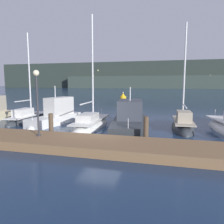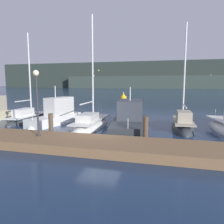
{
  "view_description": "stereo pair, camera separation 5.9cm",
  "coord_description": "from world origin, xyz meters",
  "views": [
    {
      "loc": [
        4.09,
        -12.67,
        3.34
      ],
      "look_at": [
        0.0,
        2.95,
        1.2
      ],
      "focal_mm": 35.0,
      "sensor_mm": 36.0,
      "label": 1
    },
    {
      "loc": [
        4.15,
        -12.66,
        3.34
      ],
      "look_at": [
        0.0,
        2.95,
        1.2
      ],
      "focal_mm": 35.0,
      "sensor_mm": 36.0,
      "label": 2
    }
  ],
  "objects": [
    {
      "name": "mooring_pile_3",
      "position": [
        2.92,
        -0.8,
        0.76
      ],
      "size": [
        0.28,
        0.28,
        1.52
      ],
      "primitive_type": "cylinder",
      "color": "#4C3D2D",
      "rests_on": "ground"
    },
    {
      "name": "channel_buoy",
      "position": [
        -2.44,
        18.69,
        0.77
      ],
      "size": [
        1.36,
        1.36,
        2.04
      ],
      "color": "gold",
      "rests_on": "ground"
    },
    {
      "name": "dock_lamppost",
      "position": [
        -2.8,
        -2.31,
        2.88
      ],
      "size": [
        0.32,
        0.32,
        3.59
      ],
      "color": "#2D2D33",
      "rests_on": "dock"
    },
    {
      "name": "sailboat_berth_5",
      "position": [
        -1.62,
        2.8,
        0.11
      ],
      "size": [
        2.12,
        6.59,
        9.08
      ],
      "color": "white",
      "rests_on": "ground"
    },
    {
      "name": "mooring_pile_2",
      "position": [
        -2.92,
        -0.8,
        0.74
      ],
      "size": [
        0.28,
        0.28,
        1.49
      ],
      "primitive_type": "cylinder",
      "color": "#4C3D2D",
      "rests_on": "ground"
    },
    {
      "name": "sailboat_berth_3",
      "position": [
        -7.9,
        3.84,
        0.12
      ],
      "size": [
        1.74,
        5.95,
        8.31
      ],
      "color": "#2D3338",
      "rests_on": "ground"
    },
    {
      "name": "hillside_backdrop",
      "position": [
        1.29,
        138.18,
        8.08
      ],
      "size": [
        240.0,
        23.0,
        17.55
      ],
      "color": "#28332D",
      "rests_on": "ground"
    },
    {
      "name": "motorboat_berth_4",
      "position": [
        -4.93,
        3.41,
        0.35
      ],
      "size": [
        2.7,
        6.1,
        3.8
      ],
      "color": "white",
      "rests_on": "ground"
    },
    {
      "name": "sailboat_berth_7",
      "position": [
        5.13,
        3.79,
        0.14
      ],
      "size": [
        1.7,
        5.32,
        8.34
      ],
      "color": "#2D3338",
      "rests_on": "ground"
    },
    {
      "name": "motorboat_berth_6",
      "position": [
        1.34,
        3.06,
        0.37
      ],
      "size": [
        3.64,
        7.74,
        3.61
      ],
      "color": "#2D3338",
      "rests_on": "ground"
    },
    {
      "name": "ground_plane",
      "position": [
        0.0,
        0.0,
        0.0
      ],
      "size": [
        400.0,
        400.0,
        0.0
      ],
      "primitive_type": "plane",
      "color": "#192D4C"
    },
    {
      "name": "dock",
      "position": [
        0.0,
        -2.45,
        0.23
      ],
      "size": [
        37.59,
        2.8,
        0.45
      ],
      "primitive_type": "cube",
      "color": "brown",
      "rests_on": "ground"
    }
  ]
}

